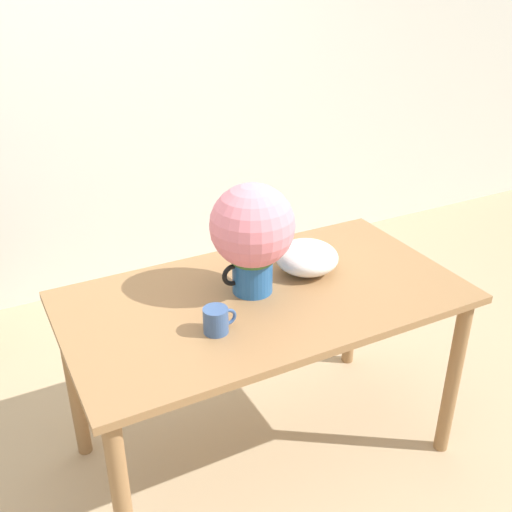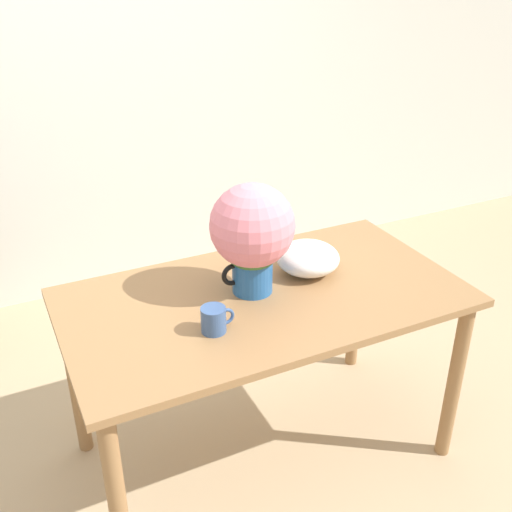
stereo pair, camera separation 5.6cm
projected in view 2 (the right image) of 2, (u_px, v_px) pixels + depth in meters
The scene contains 6 objects.
ground_plane at pixel (224, 454), 2.59m from camera, with size 12.00×12.00×0.00m, color tan.
wall_back at pixel (98, 78), 3.36m from camera, with size 8.00×0.05×2.60m.
table at pixel (264, 317), 2.31m from camera, with size 1.51×0.82×0.79m.
flower_vase at pixel (252, 234), 2.17m from camera, with size 0.31×0.31×0.43m.
coffee_mug at pixel (214, 320), 2.02m from camera, with size 0.12×0.09×0.09m.
white_bowl at pixel (308, 258), 2.39m from camera, with size 0.25×0.25×0.12m.
Camera 2 is at (-0.71, -1.78, 1.95)m, focal length 42.00 mm.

